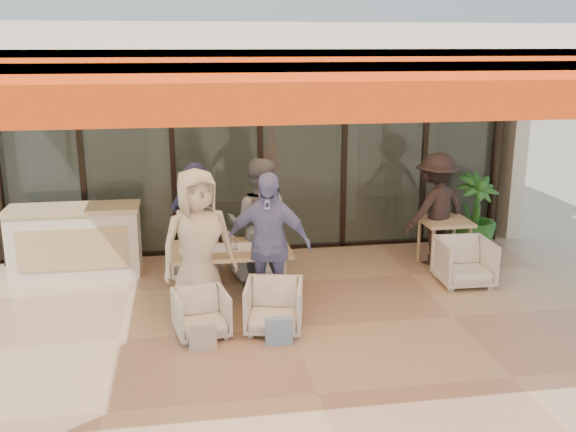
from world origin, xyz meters
The scene contains 21 objects.
ground centered at (0.00, 0.00, 0.00)m, with size 70.00×70.00×0.00m, color #C6B293.
terrace_floor centered at (0.00, 0.00, 0.01)m, with size 8.00×6.00×0.01m, color tan.
terrace_structure centered at (0.00, -0.26, 3.25)m, with size 8.00×6.00×3.40m.
glass_storefront centered at (0.00, 3.00, 1.60)m, with size 8.08×0.10×3.20m.
interior_block centered at (0.01, 5.31, 2.23)m, with size 9.05×3.62×3.52m.
host_counter centered at (-2.77, 2.30, 0.53)m, with size 1.85×0.65×1.04m.
dining_table centered at (-0.64, 0.96, 0.69)m, with size 1.50×0.90×0.93m.
chair_far_left centered at (-1.05, 1.90, 0.29)m, with size 0.57×0.53×0.59m, color white.
chair_far_right centered at (-0.21, 1.90, 0.35)m, with size 0.68×0.64×0.70m, color white.
chair_near_left centered at (-1.05, 0.00, 0.30)m, with size 0.59×0.55×0.61m, color white.
chair_near_right centered at (-0.21, 0.00, 0.34)m, with size 0.65×0.61×0.67m, color white.
diner_navy centered at (-1.05, 1.40, 0.90)m, with size 0.66×0.43×1.80m, color #171934.
diner_grey centered at (-0.21, 1.40, 0.91)m, with size 0.88×0.69×1.82m, color slate.
diner_cream centered at (-1.05, 0.50, 0.94)m, with size 0.92×0.60×1.88m, color beige.
diner_periwinkle centered at (-0.21, 0.50, 0.90)m, with size 1.06×0.44×1.81m, color #717BBC.
tote_bag_cream centered at (-1.05, -0.40, 0.17)m, with size 0.30×0.10×0.34m, color silver.
tote_bag_blue centered at (-0.21, -0.40, 0.17)m, with size 0.30×0.10×0.34m, color #99BFD8.
side_table centered at (2.61, 1.81, 0.64)m, with size 0.70×0.70×0.74m.
side_chair centered at (2.61, 1.06, 0.37)m, with size 0.71×0.66×0.73m, color white.
standing_woman centered at (2.52, 1.96, 0.86)m, with size 1.11×0.64×1.72m, color black.
potted_palm centered at (3.38, 2.44, 0.64)m, with size 0.72×0.72×1.28m, color #1E5919.
Camera 1 is at (-1.16, -6.87, 3.28)m, focal length 40.00 mm.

